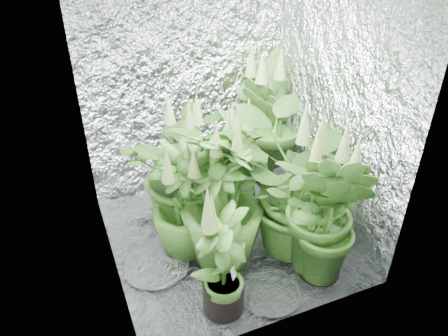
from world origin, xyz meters
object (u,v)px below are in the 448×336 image
plant_c (267,120)px  plant_d (223,201)px  plant_b (238,169)px  plant_g (327,214)px  plant_e (300,190)px  circulation_fan (285,188)px  plant_h (184,204)px  plant_a (190,169)px  plant_f (223,263)px

plant_c → plant_d: 1.11m
plant_b → plant_g: size_ratio=0.93×
plant_b → plant_e: size_ratio=0.90×
circulation_fan → plant_d: bearing=-158.9°
plant_b → circulation_fan: 0.54m
plant_h → plant_b: bearing=23.7°
plant_a → plant_g: 1.00m
plant_d → plant_b: bearing=54.3°
circulation_fan → plant_e: bearing=-121.9°
plant_c → plant_d: bearing=-131.9°
plant_f → plant_e: bearing=23.2°
plant_a → plant_c: plant_c is taller
plant_b → circulation_fan: bearing=3.9°
plant_e → plant_f: size_ratio=1.30×
plant_b → plant_f: size_ratio=1.16×
plant_g → plant_h: 0.92m
plant_b → plant_g: (0.26, -0.75, 0.04)m
plant_c → plant_g: (-0.20, -1.19, -0.06)m
plant_c → plant_b: bearing=-136.6°
plant_h → circulation_fan: bearing=14.7°
plant_h → circulation_fan: plant_h is taller
plant_b → plant_h: plant_b is taller
plant_h → plant_c: bearing=34.5°
plant_a → plant_c: size_ratio=0.97×
plant_a → plant_h: bearing=-118.0°
plant_h → circulation_fan: size_ratio=2.83×
plant_g → circulation_fan: bearing=77.0°
plant_f → circulation_fan: size_ratio=2.65×
plant_f → plant_h: bearing=94.4°
plant_c → plant_e: size_ratio=1.09×
plant_a → plant_h: plant_a is taller
plant_e → plant_h: plant_e is taller
plant_d → plant_h: size_ratio=1.19×
plant_a → plant_f: (-0.09, -0.82, -0.13)m
plant_b → plant_e: bearing=-66.4°
plant_d → plant_e: (0.50, -0.11, 0.02)m
plant_b → plant_c: plant_c is taller
plant_g → plant_c: bearing=80.5°
plant_f → plant_h: 0.57m
plant_g → circulation_fan: size_ratio=3.33×
plant_b → plant_g: 0.80m
plant_g → plant_h: bearing=144.2°
plant_e → plant_g: plant_e is taller
plant_f → circulation_fan: plant_f is taller
plant_c → plant_f: bearing=-126.4°
plant_b → circulation_fan: (0.44, 0.03, -0.31)m
plant_b → plant_g: plant_g is taller
plant_b → plant_h: 0.53m
plant_c → plant_f: (-0.90, -1.22, -0.17)m
plant_a → plant_e: bearing=-43.1°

